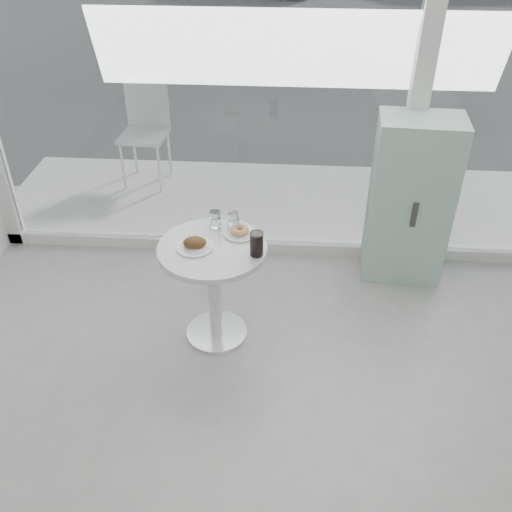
# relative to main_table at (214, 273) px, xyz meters

# --- Properties ---
(room_shell) EXTENTS (6.00, 6.00, 6.00)m
(room_shell) POSITION_rel_main_table_xyz_m (0.50, -2.46, 1.36)
(room_shell) COLOR white
(room_shell) RESTS_ON ground
(storefront) EXTENTS (5.00, 0.14, 3.00)m
(storefront) POSITION_rel_main_table_xyz_m (0.57, 1.10, 1.16)
(storefront) COLOR silver
(storefront) RESTS_ON ground
(main_table) EXTENTS (0.72, 0.72, 0.77)m
(main_table) POSITION_rel_main_table_xyz_m (0.00, 0.00, 0.00)
(main_table) COLOR silver
(main_table) RESTS_ON ground
(patio_deck) EXTENTS (5.60, 1.60, 0.05)m
(patio_deck) POSITION_rel_main_table_xyz_m (0.50, 1.90, -0.53)
(patio_deck) COLOR beige
(patio_deck) RESTS_ON ground
(mint_cabinet) EXTENTS (0.64, 0.45, 1.34)m
(mint_cabinet) POSITION_rel_main_table_xyz_m (1.42, 0.88, 0.12)
(mint_cabinet) COLOR #88AE99
(mint_cabinet) RESTS_ON ground
(patio_chair) EXTENTS (0.47, 0.47, 1.02)m
(patio_chair) POSITION_rel_main_table_xyz_m (-0.98, 2.28, 0.08)
(patio_chair) COLOR silver
(patio_chair) RESTS_ON patio_deck
(plate_fritter) EXTENTS (0.25, 0.25, 0.07)m
(plate_fritter) POSITION_rel_main_table_xyz_m (-0.11, -0.02, 0.25)
(plate_fritter) COLOR silver
(plate_fritter) RESTS_ON main_table
(plate_donut) EXTENTS (0.22, 0.22, 0.05)m
(plate_donut) POSITION_rel_main_table_xyz_m (0.17, 0.16, 0.24)
(plate_donut) COLOR silver
(plate_donut) RESTS_ON main_table
(water_tumbler_a) EXTENTS (0.08, 0.08, 0.12)m
(water_tumbler_a) POSITION_rel_main_table_xyz_m (-0.01, 0.24, 0.27)
(water_tumbler_a) COLOR white
(water_tumbler_a) RESTS_ON main_table
(water_tumbler_b) EXTENTS (0.08, 0.08, 0.13)m
(water_tumbler_b) POSITION_rel_main_table_xyz_m (0.12, 0.22, 0.28)
(water_tumbler_b) COLOR white
(water_tumbler_b) RESTS_ON main_table
(cola_glass) EXTENTS (0.09, 0.09, 0.17)m
(cola_glass) POSITION_rel_main_table_xyz_m (0.29, -0.07, 0.30)
(cola_glass) COLOR white
(cola_glass) RESTS_ON main_table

